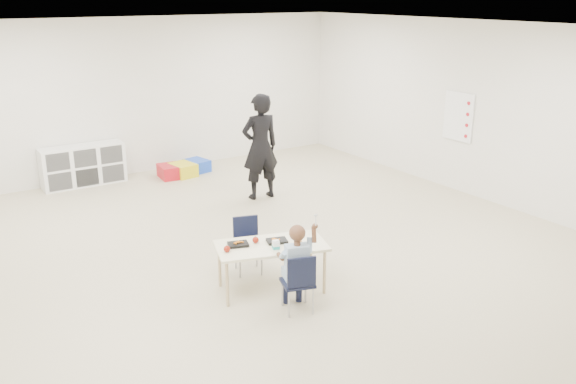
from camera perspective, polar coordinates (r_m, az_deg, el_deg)
room at (r=7.44m, az=-1.50°, el=4.19°), size 9.00×9.02×2.80m
table at (r=6.85m, az=-1.57°, el=-7.02°), size 1.33×0.94×0.55m
chair_near at (r=6.42m, az=0.90°, el=-8.37°), size 0.40×0.38×0.66m
chair_far at (r=7.27m, az=-3.74°, el=-5.09°), size 0.40×0.38×0.66m
child at (r=6.33m, az=0.91°, el=-6.82°), size 0.56×0.56×1.05m
lunch_tray_near at (r=6.79m, az=-1.04°, el=-4.59°), size 0.26×0.22×0.03m
lunch_tray_far at (r=6.72m, az=-4.69°, el=-4.91°), size 0.26×0.22×0.03m
milk_carton at (r=6.60m, az=-1.14°, el=-4.98°), size 0.09×0.09×0.10m
bread_roll at (r=6.71m, az=0.97°, el=-4.72°), size 0.09×0.09×0.07m
apple_near at (r=6.77m, az=-3.05°, el=-4.50°), size 0.07×0.07×0.07m
apple_far at (r=6.57m, az=-5.74°, el=-5.33°), size 0.07×0.07×0.07m
cubby_shelf at (r=11.11m, az=-18.62°, el=2.38°), size 1.40×0.40×0.70m
rules_poster at (r=10.47m, az=15.66°, el=6.81°), size 0.02×0.60×0.80m
adult at (r=9.74m, az=-2.63°, el=4.26°), size 0.65×0.45×1.70m
bin_red at (r=11.20m, az=-10.96°, el=1.91°), size 0.41×0.51×0.23m
bin_yellow at (r=11.26m, az=-9.81°, el=2.06°), size 0.44×0.53×0.23m
bin_blue at (r=11.53m, az=-8.53°, el=2.47°), size 0.43×0.51×0.22m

